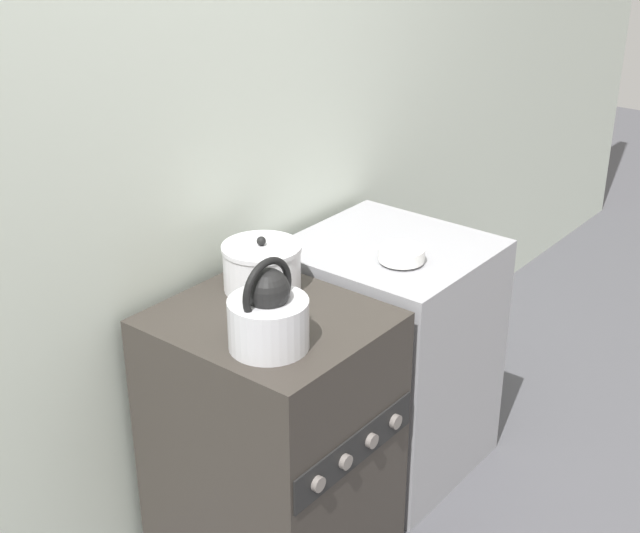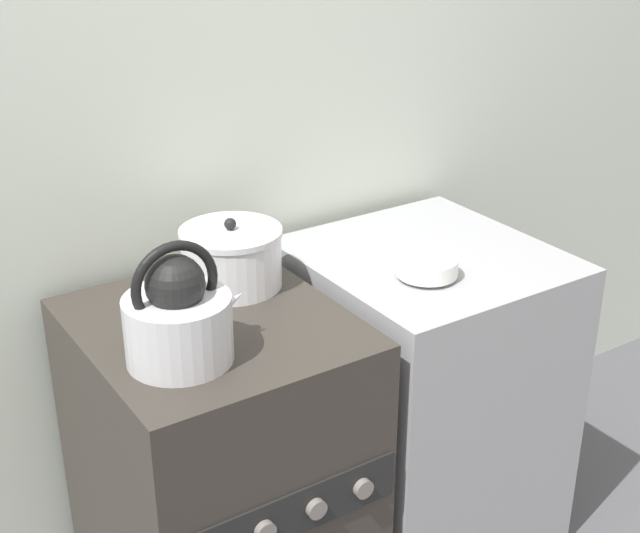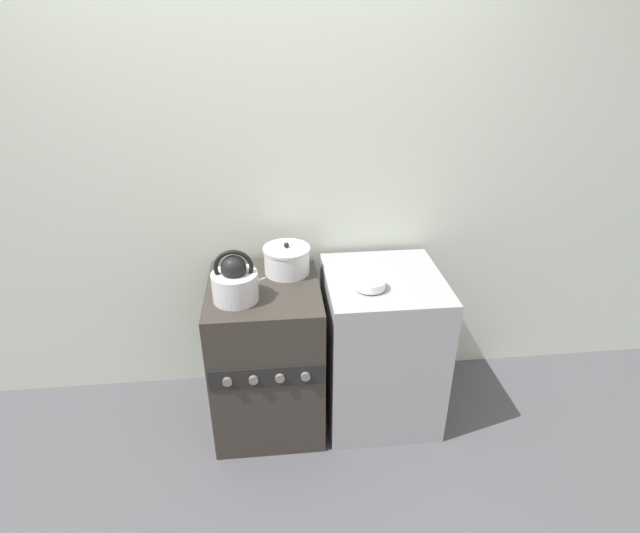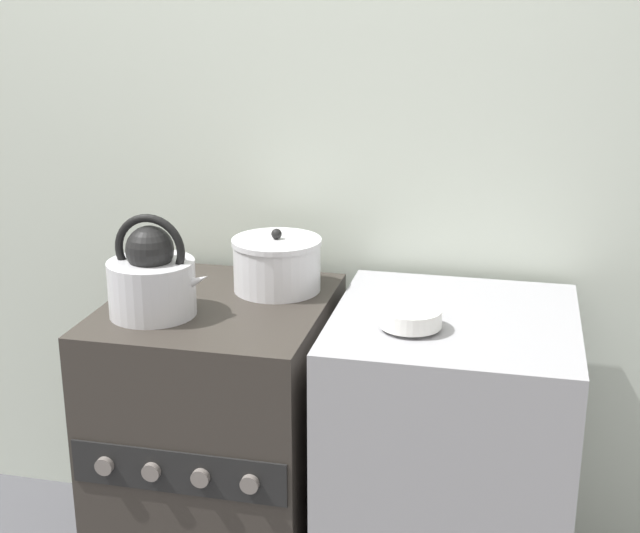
{
  "view_description": "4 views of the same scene",
  "coord_description": "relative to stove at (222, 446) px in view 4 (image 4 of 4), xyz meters",
  "views": [
    {
      "loc": [
        -1.65,
        -1.19,
        2.01
      ],
      "look_at": [
        0.2,
        0.28,
        0.92
      ],
      "focal_mm": 50.0,
      "sensor_mm": 36.0,
      "label": 1
    },
    {
      "loc": [
        -0.74,
        -1.25,
        1.73
      ],
      "look_at": [
        0.28,
        0.31,
        0.89
      ],
      "focal_mm": 50.0,
      "sensor_mm": 36.0,
      "label": 2
    },
    {
      "loc": [
        0.06,
        -1.84,
        2.04
      ],
      "look_at": [
        0.28,
        0.31,
        0.92
      ],
      "focal_mm": 28.0,
      "sensor_mm": 36.0,
      "label": 3
    },
    {
      "loc": [
        0.74,
        -1.73,
        1.61
      ],
      "look_at": [
        0.27,
        0.33,
        0.94
      ],
      "focal_mm": 50.0,
      "sensor_mm": 36.0,
      "label": 4
    }
  ],
  "objects": [
    {
      "name": "cooking_pot",
      "position": [
        0.13,
        0.14,
        0.48
      ],
      "size": [
        0.24,
        0.24,
        0.17
      ],
      "color": "silver",
      "rests_on": "stove"
    },
    {
      "name": "stove",
      "position": [
        0.0,
        0.0,
        0.0
      ],
      "size": [
        0.56,
        0.64,
        0.83
      ],
      "color": "#332D28",
      "rests_on": "ground_plane"
    },
    {
      "name": "wall_back",
      "position": [
        0.0,
        0.38,
        0.84
      ],
      "size": [
        7.0,
        0.06,
        2.5
      ],
      "color": "silver",
      "rests_on": "ground_plane"
    },
    {
      "name": "counter",
      "position": [
        0.61,
        0.0,
        0.01
      ],
      "size": [
        0.59,
        0.62,
        0.84
      ],
      "color": "#99999E",
      "rests_on": "ground_plane"
    },
    {
      "name": "kettle",
      "position": [
        -0.12,
        -0.11,
        0.51
      ],
      "size": [
        0.26,
        0.22,
        0.26
      ],
      "color": "silver",
      "rests_on": "stove"
    },
    {
      "name": "enamel_bowl",
      "position": [
        0.51,
        -0.1,
        0.46
      ],
      "size": [
        0.15,
        0.15,
        0.05
      ],
      "color": "white",
      "rests_on": "counter"
    }
  ]
}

